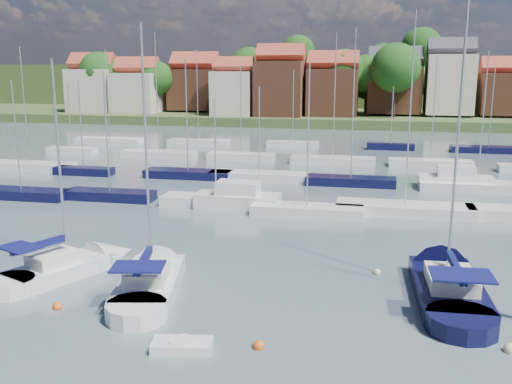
# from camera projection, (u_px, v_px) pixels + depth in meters

# --- Properties ---
(ground) EXTENTS (260.00, 260.00, 0.00)m
(ground) POSITION_uv_depth(u_px,v_px,m) (323.00, 169.00, 65.72)
(ground) COLOR #46575F
(ground) RESTS_ON ground
(sailboat_left) EXTENTS (6.21, 9.67, 12.99)m
(sailboat_left) POSITION_uv_depth(u_px,v_px,m) (75.00, 266.00, 32.72)
(sailboat_left) COLOR silver
(sailboat_left) RESTS_ON ground
(sailboat_centre) EXTENTS (5.09, 11.29, 14.88)m
(sailboat_centre) POSITION_uv_depth(u_px,v_px,m) (154.00, 276.00, 31.14)
(sailboat_centre) COLOR silver
(sailboat_centre) RESTS_ON ground
(sailboat_navy) EXTENTS (3.72, 12.41, 17.00)m
(sailboat_navy) POSITION_uv_depth(u_px,v_px,m) (443.00, 280.00, 30.67)
(sailboat_navy) COLOR black
(sailboat_navy) RESTS_ON ground
(tender) EXTENTS (2.67, 1.56, 0.54)m
(tender) POSITION_uv_depth(u_px,v_px,m) (182.00, 346.00, 23.73)
(tender) COLOR silver
(tender) RESTS_ON ground
(buoy_c) EXTENTS (0.49, 0.49, 0.49)m
(buoy_c) POSITION_uv_depth(u_px,v_px,m) (58.00, 309.00, 27.85)
(buoy_c) COLOR #D85914
(buoy_c) RESTS_ON ground
(buoy_d) EXTENTS (0.52, 0.52, 0.52)m
(buoy_d) POSITION_uv_depth(u_px,v_px,m) (259.00, 348.00, 23.97)
(buoy_d) COLOR #D85914
(buoy_d) RESTS_ON ground
(buoy_e) EXTENTS (0.41, 0.41, 0.41)m
(buoy_e) POSITION_uv_depth(u_px,v_px,m) (377.00, 274.00, 32.47)
(buoy_e) COLOR beige
(buoy_e) RESTS_ON ground
(buoy_f) EXTENTS (0.54, 0.54, 0.54)m
(buoy_f) POSITION_uv_depth(u_px,v_px,m) (510.00, 352.00, 23.65)
(buoy_f) COLOR beige
(buoy_f) RESTS_ON ground
(marina_field) EXTENTS (79.62, 41.41, 15.93)m
(marina_field) POSITION_uv_depth(u_px,v_px,m) (337.00, 173.00, 60.61)
(marina_field) COLOR silver
(marina_field) RESTS_ON ground
(far_shore_town) EXTENTS (212.46, 90.00, 22.27)m
(far_shore_town) POSITION_uv_depth(u_px,v_px,m) (364.00, 93.00, 152.84)
(far_shore_town) COLOR #44592C
(far_shore_town) RESTS_ON ground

